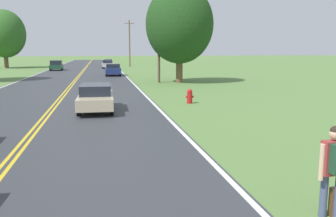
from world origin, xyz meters
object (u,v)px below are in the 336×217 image
(fire_hydrant, at_px, (190,96))
(tree_left_verge, at_px, (4,34))
(hitchhiker_person, at_px, (335,163))
(car_dark_blue_sedan_mid_far, at_px, (113,69))
(car_silver_hatchback_distant, at_px, (107,64))
(tree_behind_sign, at_px, (180,25))
(car_champagne_sedan_mid_near, at_px, (96,97))
(car_dark_green_hatchback_receding, at_px, (56,65))
(car_maroon_hatchback_horizon, at_px, (108,62))

(fire_hydrant, xyz_separation_m, tree_left_verge, (-21.81, 47.51, 5.57))
(hitchhiker_person, xyz_separation_m, car_dark_blue_sedan_mid_far, (-2.72, 39.99, -0.34))
(fire_hydrant, height_order, car_silver_hatchback_distant, car_silver_hatchback_distant)
(hitchhiker_person, distance_m, tree_left_verge, 66.12)
(tree_behind_sign, distance_m, car_dark_blue_sedan_mid_far, 13.62)
(car_champagne_sedan_mid_near, relative_size, car_dark_blue_sedan_mid_far, 1.10)
(tree_left_verge, xyz_separation_m, car_dark_green_hatchback_receding, (9.60, -8.89, -5.18))
(hitchhiker_person, height_order, car_dark_green_hatchback_receding, hitchhiker_person)
(car_dark_blue_sedan_mid_far, xyz_separation_m, car_maroon_hatchback_horizon, (-0.01, 28.10, -0.02))
(tree_left_verge, height_order, car_dark_green_hatchback_receding, tree_left_verge)
(tree_behind_sign, bearing_deg, car_dark_green_hatchback_receding, 120.48)
(car_dark_blue_sedan_mid_far, bearing_deg, fire_hydrant, 9.58)
(car_dark_blue_sedan_mid_far, bearing_deg, tree_left_verge, -140.20)
(hitchhiker_person, xyz_separation_m, fire_hydrant, (1.00, 15.06, -0.67))
(hitchhiker_person, xyz_separation_m, car_maroon_hatchback_horizon, (-2.73, 68.09, -0.36))
(car_dark_green_hatchback_receding, bearing_deg, car_maroon_hatchback_horizon, -31.95)
(car_silver_hatchback_distant, bearing_deg, car_dark_blue_sedan_mid_far, 0.14)
(tree_left_verge, xyz_separation_m, car_silver_hatchback_distant, (17.74, -3.79, -5.23))
(car_maroon_hatchback_horizon, bearing_deg, car_champagne_sedan_mid_near, -1.53)
(car_champagne_sedan_mid_near, bearing_deg, hitchhiker_person, 19.84)
(hitchhiker_person, bearing_deg, car_dark_green_hatchback_receding, 7.68)
(tree_behind_sign, relative_size, car_maroon_hatchback_horizon, 2.24)
(car_silver_hatchback_distant, bearing_deg, fire_hydrant, 4.37)
(car_dark_blue_sedan_mid_far, distance_m, car_silver_hatchback_distant, 18.79)
(hitchhiker_person, bearing_deg, car_maroon_hatchback_horizon, -1.83)
(car_silver_hatchback_distant, distance_m, car_maroon_hatchback_horizon, 9.32)
(hitchhiker_person, relative_size, car_dark_green_hatchback_receding, 0.49)
(car_champagne_sedan_mid_near, height_order, car_dark_blue_sedan_mid_far, car_dark_blue_sedan_mid_far)
(car_champagne_sedan_mid_near, xyz_separation_m, car_maroon_hatchback_horizon, (1.84, 54.64, 0.02))
(hitchhiker_person, distance_m, car_maroon_hatchback_horizon, 68.14)
(car_maroon_hatchback_horizon, bearing_deg, tree_left_verge, -72.64)
(hitchhiker_person, bearing_deg, tree_behind_sign, -10.85)
(car_champagne_sedan_mid_near, distance_m, car_silver_hatchback_distant, 45.35)
(fire_hydrant, height_order, car_maroon_hatchback_horizon, car_maroon_hatchback_horizon)
(car_champagne_sedan_mid_near, height_order, car_silver_hatchback_distant, car_silver_hatchback_distant)
(car_dark_green_hatchback_receding, bearing_deg, car_silver_hatchback_distant, -59.39)
(car_champagne_sedan_mid_near, relative_size, car_maroon_hatchback_horizon, 1.08)
(car_maroon_hatchback_horizon, bearing_deg, car_dark_blue_sedan_mid_far, 0.41)
(tree_behind_sign, bearing_deg, tree_left_verge, 125.68)
(car_champagne_sedan_mid_near, bearing_deg, tree_left_verge, -160.61)
(car_maroon_hatchback_horizon, bearing_deg, car_silver_hatchback_distant, -1.77)
(tree_behind_sign, relative_size, car_dark_blue_sedan_mid_far, 2.29)
(car_dark_blue_sedan_mid_far, distance_m, car_maroon_hatchback_horizon, 28.10)
(hitchhiker_person, height_order, tree_left_verge, tree_left_verge)
(tree_behind_sign, bearing_deg, car_champagne_sedan_mid_near, -117.36)
(car_maroon_hatchback_horizon, bearing_deg, tree_behind_sign, 9.28)
(tree_left_verge, relative_size, car_dark_green_hatchback_receding, 2.75)
(hitchhiker_person, height_order, car_dark_blue_sedan_mid_far, hitchhiker_person)
(fire_hydrant, height_order, car_champagne_sedan_mid_near, car_champagne_sedan_mid_near)
(car_champagne_sedan_mid_near, bearing_deg, car_dark_green_hatchback_receding, -169.53)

